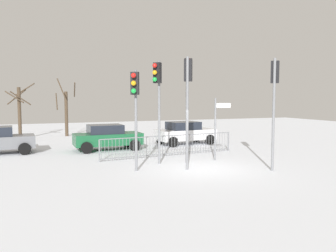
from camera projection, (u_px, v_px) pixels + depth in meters
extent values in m
plane|color=white|center=(201.00, 169.00, 14.29)|extent=(60.00, 60.00, 0.00)
cylinder|color=slate|center=(159.00, 113.00, 15.19)|extent=(0.11, 0.11, 4.64)
cube|color=black|center=(157.00, 73.00, 14.90)|extent=(0.38, 0.38, 0.90)
sphere|color=red|center=(155.00, 65.00, 14.65)|extent=(0.20, 0.20, 0.20)
sphere|color=orange|center=(155.00, 72.00, 14.67)|extent=(0.20, 0.20, 0.20)
sphere|color=green|center=(155.00, 79.00, 14.70)|extent=(0.20, 0.20, 0.20)
cylinder|color=slate|center=(136.00, 121.00, 13.70)|extent=(0.11, 0.11, 4.11)
cube|color=black|center=(135.00, 83.00, 13.41)|extent=(0.39, 0.34, 0.90)
sphere|color=red|center=(133.00, 75.00, 13.14)|extent=(0.20, 0.20, 0.20)
sphere|color=orange|center=(134.00, 83.00, 13.16)|extent=(0.20, 0.20, 0.20)
sphere|color=green|center=(134.00, 91.00, 13.19)|extent=(0.20, 0.20, 0.20)
cylinder|color=slate|center=(187.00, 110.00, 15.43)|extent=(0.11, 0.11, 4.85)
cube|color=black|center=(188.00, 69.00, 15.11)|extent=(0.35, 0.26, 0.90)
sphere|color=red|center=(190.00, 61.00, 14.85)|extent=(0.20, 0.20, 0.20)
sphere|color=orange|center=(190.00, 68.00, 14.87)|extent=(0.20, 0.20, 0.20)
sphere|color=green|center=(190.00, 75.00, 14.90)|extent=(0.20, 0.20, 0.20)
cylinder|color=slate|center=(187.00, 114.00, 13.97)|extent=(0.11, 0.11, 4.67)
cube|color=black|center=(188.00, 70.00, 13.98)|extent=(0.39, 0.36, 0.90)
sphere|color=red|center=(189.00, 64.00, 14.20)|extent=(0.20, 0.20, 0.20)
sphere|color=orange|center=(189.00, 71.00, 14.22)|extent=(0.20, 0.20, 0.20)
sphere|color=green|center=(189.00, 78.00, 14.25)|extent=(0.20, 0.20, 0.20)
cylinder|color=slate|center=(274.00, 115.00, 13.76)|extent=(0.11, 0.11, 4.59)
cube|color=black|center=(275.00, 72.00, 13.77)|extent=(0.38, 0.38, 0.90)
sphere|color=red|center=(276.00, 65.00, 13.97)|extent=(0.20, 0.20, 0.20)
sphere|color=orange|center=(276.00, 72.00, 14.00)|extent=(0.20, 0.20, 0.20)
sphere|color=green|center=(275.00, 80.00, 14.02)|extent=(0.20, 0.20, 0.20)
cylinder|color=slate|center=(215.00, 129.00, 16.15)|extent=(0.09, 0.09, 2.98)
cube|color=white|center=(223.00, 105.00, 16.12)|extent=(0.69, 0.18, 0.22)
cube|color=slate|center=(170.00, 136.00, 17.45)|extent=(7.44, 0.80, 0.04)
cube|color=slate|center=(170.00, 153.00, 17.53)|extent=(7.44, 0.80, 0.04)
cylinder|color=slate|center=(101.00, 151.00, 15.83)|extent=(0.02, 0.02, 1.05)
cylinder|color=slate|center=(105.00, 150.00, 15.91)|extent=(0.02, 0.02, 1.05)
cylinder|color=slate|center=(109.00, 150.00, 15.99)|extent=(0.02, 0.02, 1.05)
cylinder|color=slate|center=(112.00, 150.00, 16.07)|extent=(0.02, 0.02, 1.05)
cylinder|color=slate|center=(116.00, 150.00, 16.15)|extent=(0.02, 0.02, 1.05)
cylinder|color=slate|center=(119.00, 149.00, 16.24)|extent=(0.02, 0.02, 1.05)
cylinder|color=slate|center=(123.00, 149.00, 16.32)|extent=(0.02, 0.02, 1.05)
cylinder|color=slate|center=(126.00, 149.00, 16.40)|extent=(0.02, 0.02, 1.05)
cylinder|color=slate|center=(130.00, 149.00, 16.48)|extent=(0.02, 0.02, 1.05)
cylinder|color=slate|center=(133.00, 148.00, 16.56)|extent=(0.02, 0.02, 1.05)
cylinder|color=slate|center=(137.00, 148.00, 16.64)|extent=(0.02, 0.02, 1.05)
cylinder|color=slate|center=(140.00, 148.00, 16.72)|extent=(0.02, 0.02, 1.05)
cylinder|color=slate|center=(143.00, 148.00, 16.80)|extent=(0.02, 0.02, 1.05)
cylinder|color=slate|center=(147.00, 147.00, 16.88)|extent=(0.02, 0.02, 1.05)
cylinder|color=slate|center=(150.00, 147.00, 16.97)|extent=(0.02, 0.02, 1.05)
cylinder|color=slate|center=(153.00, 147.00, 17.05)|extent=(0.02, 0.02, 1.05)
cylinder|color=slate|center=(156.00, 147.00, 17.13)|extent=(0.02, 0.02, 1.05)
cylinder|color=slate|center=(159.00, 147.00, 17.21)|extent=(0.02, 0.02, 1.05)
cylinder|color=slate|center=(163.00, 146.00, 17.29)|extent=(0.02, 0.02, 1.05)
cylinder|color=slate|center=(166.00, 146.00, 17.37)|extent=(0.02, 0.02, 1.05)
cylinder|color=slate|center=(169.00, 146.00, 17.45)|extent=(0.02, 0.02, 1.05)
cylinder|color=slate|center=(172.00, 146.00, 17.53)|extent=(0.02, 0.02, 1.05)
cylinder|color=slate|center=(175.00, 145.00, 17.61)|extent=(0.02, 0.02, 1.05)
cylinder|color=slate|center=(178.00, 145.00, 17.70)|extent=(0.02, 0.02, 1.05)
cylinder|color=slate|center=(181.00, 145.00, 17.78)|extent=(0.02, 0.02, 1.05)
cylinder|color=slate|center=(184.00, 145.00, 17.86)|extent=(0.02, 0.02, 1.05)
cylinder|color=slate|center=(187.00, 145.00, 17.94)|extent=(0.02, 0.02, 1.05)
cylinder|color=slate|center=(189.00, 144.00, 18.02)|extent=(0.02, 0.02, 1.05)
cylinder|color=slate|center=(192.00, 144.00, 18.10)|extent=(0.02, 0.02, 1.05)
cylinder|color=slate|center=(195.00, 144.00, 18.18)|extent=(0.02, 0.02, 1.05)
cylinder|color=slate|center=(198.00, 144.00, 18.26)|extent=(0.02, 0.02, 1.05)
cylinder|color=slate|center=(201.00, 144.00, 18.34)|extent=(0.02, 0.02, 1.05)
cylinder|color=slate|center=(203.00, 143.00, 18.43)|extent=(0.02, 0.02, 1.05)
cylinder|color=slate|center=(206.00, 143.00, 18.51)|extent=(0.02, 0.02, 1.05)
cylinder|color=slate|center=(209.00, 143.00, 18.59)|extent=(0.02, 0.02, 1.05)
cylinder|color=slate|center=(212.00, 143.00, 18.67)|extent=(0.02, 0.02, 1.05)
cylinder|color=slate|center=(214.00, 143.00, 18.75)|extent=(0.02, 0.02, 1.05)
cylinder|color=slate|center=(217.00, 142.00, 18.83)|extent=(0.02, 0.02, 1.05)
cylinder|color=slate|center=(220.00, 142.00, 18.91)|extent=(0.02, 0.02, 1.05)
cylinder|color=slate|center=(222.00, 142.00, 18.99)|extent=(0.02, 0.02, 1.05)
cylinder|color=slate|center=(225.00, 142.00, 19.08)|extent=(0.02, 0.02, 1.05)
cylinder|color=slate|center=(227.00, 142.00, 19.16)|extent=(0.02, 0.02, 1.05)
cylinder|color=slate|center=(99.00, 151.00, 15.79)|extent=(0.06, 0.06, 1.05)
cylinder|color=slate|center=(229.00, 142.00, 19.20)|extent=(0.06, 0.06, 1.05)
cube|color=silver|center=(185.00, 134.00, 21.95)|extent=(3.95, 2.06, 0.65)
cube|color=#1E232D|center=(183.00, 126.00, 21.83)|extent=(2.04, 1.68, 0.55)
cylinder|color=black|center=(196.00, 137.00, 23.34)|extent=(0.66, 0.28, 0.64)
cylinder|color=black|center=(210.00, 140.00, 21.83)|extent=(0.66, 0.28, 0.64)
cylinder|color=black|center=(161.00, 139.00, 22.12)|extent=(0.66, 0.28, 0.64)
cylinder|color=black|center=(173.00, 142.00, 20.61)|extent=(0.66, 0.28, 0.64)
cylinder|color=black|center=(24.00, 145.00, 19.35)|extent=(0.65, 0.26, 0.64)
cylinder|color=black|center=(25.00, 149.00, 17.81)|extent=(0.65, 0.26, 0.64)
cube|color=#195933|center=(108.00, 139.00, 19.45)|extent=(3.84, 1.78, 0.65)
cube|color=#1E232D|center=(105.00, 129.00, 19.35)|extent=(1.93, 1.54, 0.55)
cylinder|color=black|center=(127.00, 142.00, 20.78)|extent=(0.64, 0.23, 0.64)
cylinder|color=black|center=(135.00, 145.00, 19.22)|extent=(0.64, 0.23, 0.64)
cylinder|color=black|center=(82.00, 144.00, 19.74)|extent=(0.64, 0.23, 0.64)
cylinder|color=black|center=(87.00, 148.00, 18.18)|extent=(0.64, 0.23, 0.64)
cylinder|color=#473828|center=(20.00, 113.00, 24.42)|extent=(0.24, 0.24, 3.77)
cylinder|color=#473828|center=(17.00, 97.00, 24.85)|extent=(1.34, 0.44, 1.15)
cylinder|color=#473828|center=(25.00, 89.00, 25.04)|extent=(1.40, 0.89, 0.93)
cylinder|color=#473828|center=(21.00, 98.00, 23.77)|extent=(1.37, 0.35, 1.01)
cylinder|color=#473828|center=(14.00, 97.00, 23.67)|extent=(1.27, 0.64, 0.86)
cylinder|color=#473828|center=(66.00, 114.00, 26.61)|extent=(0.25, 0.25, 3.51)
cylinder|color=#473828|center=(57.00, 101.00, 26.28)|extent=(0.10, 1.47, 1.31)
cylinder|color=#473828|center=(61.00, 88.00, 26.09)|extent=(0.59, 0.86, 1.47)
cylinder|color=#473828|center=(75.00, 90.00, 26.66)|extent=(0.17, 1.39, 1.12)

